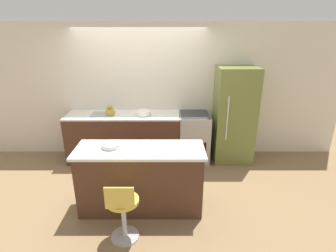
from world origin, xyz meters
name	(u,v)px	position (x,y,z in m)	size (l,w,h in m)	color
ground_plane	(139,167)	(0.00, 0.00, 0.00)	(14.00, 14.00, 0.00)	#8E704C
wall_back	(140,92)	(0.00, 0.69, 1.30)	(8.00, 0.06, 2.60)	silver
back_counter	(124,137)	(-0.32, 0.34, 0.47)	(2.15, 0.64, 0.95)	#4C2D1E
kitchen_island	(141,178)	(0.15, -1.19, 0.47)	(1.77, 0.62, 0.94)	#4C2D1E
oven_range	(194,137)	(1.05, 0.34, 0.47)	(0.57, 0.65, 0.95)	#B7B2A8
refrigerator	(234,115)	(1.80, 0.35, 0.92)	(0.73, 0.65, 1.83)	olive
stool_chair	(123,212)	(0.00, -1.83, 0.41)	(0.39, 0.39, 0.84)	#B7B7BC
kettle	(110,111)	(-0.55, 0.30, 1.02)	(0.16, 0.16, 0.19)	#B29333
mixing_bowl	(143,113)	(0.08, 0.30, 0.98)	(0.28, 0.28, 0.08)	white
fruit_bowl	(111,145)	(-0.24, -1.14, 0.97)	(0.26, 0.26, 0.06)	white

